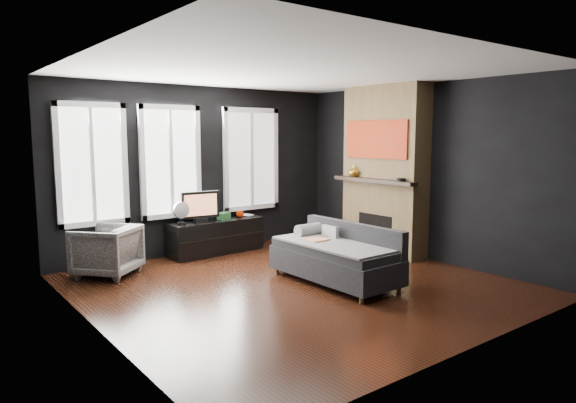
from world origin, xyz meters
TOP-DOWN VIEW (x-y plane):
  - floor at (0.00, 0.00)m, footprint 5.00×5.00m
  - ceiling at (0.00, 0.00)m, footprint 5.00×5.00m
  - wall_back at (0.00, 2.50)m, footprint 5.00×0.02m
  - wall_left at (-2.50, 0.00)m, footprint 0.02×5.00m
  - wall_right at (2.50, 0.00)m, footprint 0.02×5.00m
  - windows at (-0.45, 2.46)m, footprint 4.00×0.16m
  - fireplace at (2.30, 0.60)m, footprint 0.70×1.62m
  - sofa at (0.48, -0.20)m, footprint 0.91×1.79m
  - stripe_pillow at (0.67, 0.09)m, footprint 0.07×0.28m
  - armchair at (-1.76, 1.95)m, footprint 1.02×1.01m
  - media_console at (0.10, 2.24)m, footprint 1.61×0.57m
  - monitor at (-0.20, 2.19)m, footprint 0.64×0.21m
  - desk_fan at (-0.52, 2.19)m, footprint 0.27×0.27m
  - mug at (0.57, 2.24)m, footprint 0.12×0.10m
  - book at (0.66, 2.29)m, footprint 0.17×0.07m
  - storage_box at (0.24, 2.22)m, footprint 0.23×0.18m
  - mantel_vase at (2.05, 1.05)m, footprint 0.19×0.19m
  - mantel_clock at (2.05, 0.05)m, footprint 0.15×0.15m

SIDE VIEW (x-z plane):
  - floor at x=0.00m, z-range 0.00..0.00m
  - media_console at x=0.10m, z-range 0.00..0.55m
  - armchair at x=-1.76m, z-range 0.00..0.76m
  - sofa at x=0.48m, z-range 0.00..0.77m
  - stripe_pillow at x=0.67m, z-range 0.41..0.69m
  - storage_box at x=0.24m, z-range 0.55..0.66m
  - mug at x=0.57m, z-range 0.55..0.67m
  - book at x=0.66m, z-range 0.55..0.78m
  - desk_fan at x=-0.52m, z-range 0.55..0.91m
  - monitor at x=-0.20m, z-range 0.55..1.10m
  - mantel_clock at x=2.05m, z-range 1.23..1.27m
  - mantel_vase at x=2.05m, z-range 1.23..1.41m
  - wall_back at x=0.00m, z-range 0.00..2.70m
  - wall_left at x=-2.50m, z-range 0.00..2.70m
  - wall_right at x=2.50m, z-range 0.00..2.70m
  - fireplace at x=2.30m, z-range 0.00..2.70m
  - windows at x=-0.45m, z-range 1.50..3.26m
  - ceiling at x=0.00m, z-range 2.70..2.70m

